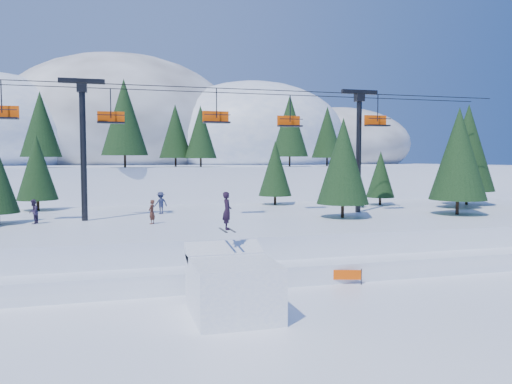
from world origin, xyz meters
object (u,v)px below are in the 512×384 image
object	(u,v)px
jump_kicker	(232,284)
chairlift	(212,129)
banner_far	(402,265)
banner_near	(336,275)

from	to	relation	value
jump_kicker	chairlift	world-z (taller)	chairlift
jump_kicker	banner_far	distance (m)	12.86
jump_kicker	banner_near	xyz separation A→B (m)	(6.78, 3.60, -0.81)
jump_kicker	chairlift	size ratio (longest dim) A/B	0.12
jump_kicker	banner_far	bearing A→B (deg)	23.01
jump_kicker	banner_far	world-z (taller)	jump_kicker
banner_near	chairlift	bearing A→B (deg)	109.20
banner_near	banner_far	distance (m)	5.23
banner_far	jump_kicker	bearing A→B (deg)	-156.99
banner_near	banner_far	xyz separation A→B (m)	(5.03, 1.41, 0.00)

